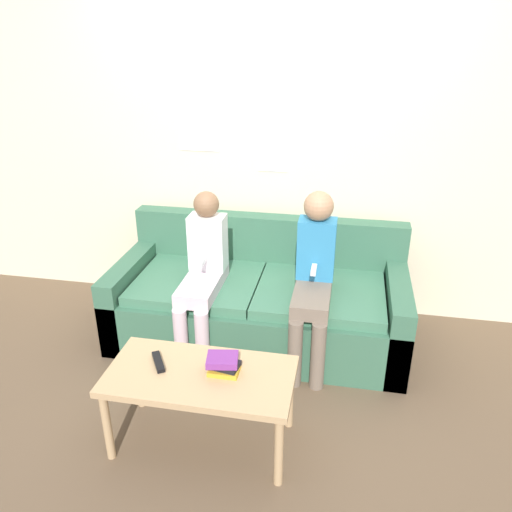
% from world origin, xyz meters
% --- Properties ---
extents(ground_plane, '(10.00, 10.00, 0.00)m').
position_xyz_m(ground_plane, '(0.00, 0.00, 0.00)').
color(ground_plane, brown).
extents(wall_back, '(8.00, 0.06, 2.60)m').
position_xyz_m(wall_back, '(-0.00, 1.10, 1.30)').
color(wall_back, beige).
rests_on(wall_back, ground_plane).
extents(couch, '(2.01, 0.89, 0.79)m').
position_xyz_m(couch, '(0.00, 0.57, 0.27)').
color(couch, '#38664C').
rests_on(couch, ground_plane).
extents(coffee_table, '(0.96, 0.48, 0.45)m').
position_xyz_m(coffee_table, '(-0.11, -0.51, 0.39)').
color(coffee_table, tan).
rests_on(coffee_table, ground_plane).
extents(person_left, '(0.24, 0.60, 1.08)m').
position_xyz_m(person_left, '(-0.34, 0.36, 0.60)').
color(person_left, silver).
rests_on(person_left, ground_plane).
extents(person_right, '(0.24, 0.60, 1.13)m').
position_xyz_m(person_right, '(0.38, 0.37, 0.63)').
color(person_right, '#756656').
rests_on(person_right, ground_plane).
extents(tv_remote, '(0.12, 0.17, 0.02)m').
position_xyz_m(tv_remote, '(-0.34, -0.48, 0.46)').
color(tv_remote, black).
rests_on(tv_remote, coffee_table).
extents(book_stack, '(0.18, 0.15, 0.09)m').
position_xyz_m(book_stack, '(0.01, -0.47, 0.49)').
color(book_stack, gold).
rests_on(book_stack, coffee_table).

